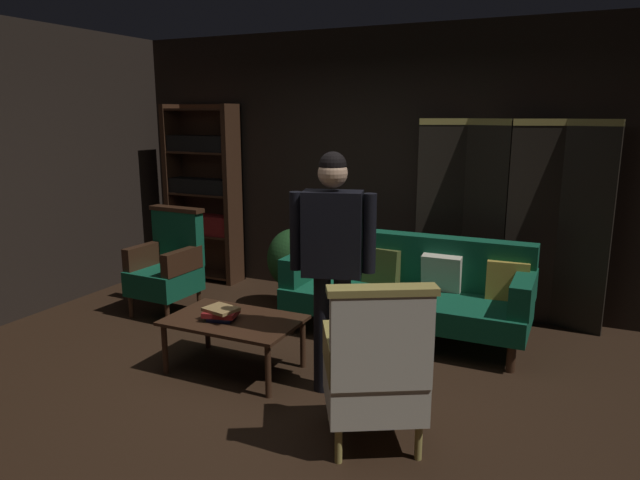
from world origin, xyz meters
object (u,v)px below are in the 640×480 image
Objects in this scene: folding_screen at (508,219)px; armchair_wing_left at (168,265)px; armchair_gilt_accent at (375,369)px; velvet_couch at (407,286)px; coffee_table at (234,324)px; standing_figure at (332,252)px; potted_plant at (293,263)px; bookshelf at (204,191)px; book_navy_cloth at (221,318)px; book_red_leather at (221,313)px; book_tan_leather at (221,309)px.

armchair_wing_left is (-3.03, -1.18, -0.50)m from folding_screen.
armchair_gilt_accent is 2.97m from armchair_wing_left.
velvet_couch is 1.61m from coffee_table.
velvet_couch is at bearing 82.04° from standing_figure.
potted_plant is at bearing 100.13° from coffee_table.
armchair_gilt_accent is (3.03, -2.53, -0.56)m from bookshelf.
armchair_gilt_accent is at bearing -98.77° from folding_screen.
standing_figure reaches higher than book_navy_cloth.
velvet_couch reaches higher than book_red_leather.
bookshelf is (-3.42, -0.02, 0.07)m from folding_screen.
armchair_gilt_accent is (-0.39, -2.55, -0.50)m from folding_screen.
bookshelf reaches higher than armchair_wing_left.
armchair_gilt_accent is 4.23× the size of book_red_leather.
book_red_leather is at bearing 0.00° from book_navy_cloth.
coffee_table is at bearing -32.78° from armchair_wing_left.
book_red_leather is at bearing -51.63° from bookshelf.
book_red_leather is (-1.06, -1.33, 0.02)m from velvet_couch.
standing_figure reaches higher than coffee_table.
velvet_couch is at bearing 51.52° from book_navy_cloth.
book_navy_cloth is (1.64, -2.07, -0.62)m from bookshelf.
standing_figure is 1.03m from book_tan_leather.
bookshelf is 2.73m from coffee_table.
book_tan_leather is (1.25, -0.91, 0.02)m from armchair_wing_left.
coffee_table is 0.14m from book_red_leather.
book_navy_cloth is at bearing -90.00° from book_tan_leather.
standing_figure reaches higher than velvet_couch.
armchair_wing_left is at bearing 147.22° from coffee_table.
book_tan_leather is (0.00, 0.00, 0.03)m from book_red_leather.
folding_screen reaches higher than book_red_leather.
armchair_wing_left is (-2.64, 1.37, 0.00)m from armchair_gilt_accent.
folding_screen is at bearing 49.61° from book_tan_leather.
folding_screen is 1.90× the size of coffee_table.
bookshelf is 3.98m from armchair_gilt_accent.
book_red_leather is at bearing -130.39° from folding_screen.
armchair_gilt_accent is at bearing -39.82° from bookshelf.
bookshelf reaches higher than standing_figure.
bookshelf reaches higher than book_tan_leather.
coffee_table is 1.52m from potted_plant.
bookshelf is 8.76× the size of book_tan_leather.
armchair_gilt_accent is at bearing -21.33° from coffee_table.
coffee_table is 0.96× the size of armchair_wing_left.
bookshelf is 8.34× the size of book_red_leather.
velvet_couch reaches higher than coffee_table.
coffee_table is (-1.71, -2.04, -0.61)m from folding_screen.
armchair_wing_left is 1.55m from book_tan_leather.
bookshelf is 3.22m from standing_figure.
folding_screen is at bearing 66.04° from standing_figure.
book_navy_cloth is (-0.88, -0.07, -0.59)m from standing_figure.
book_red_leather is at bearing -128.48° from velvet_couch.
folding_screen is 3.29m from armchair_wing_left.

